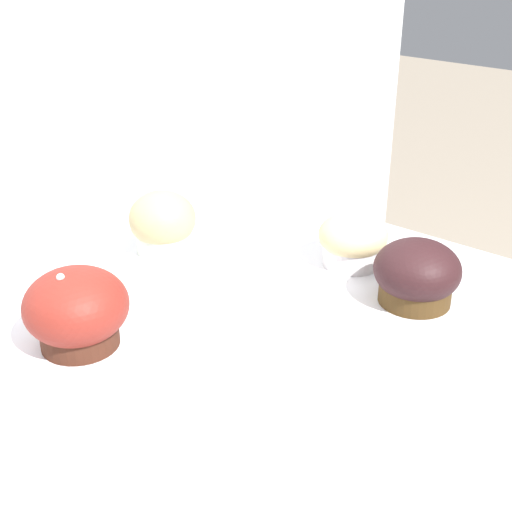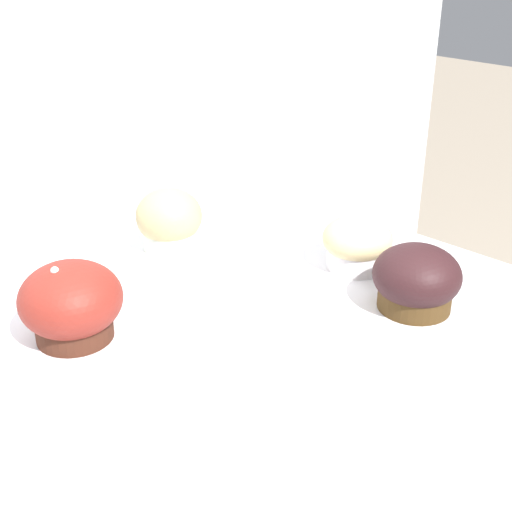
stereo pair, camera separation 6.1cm
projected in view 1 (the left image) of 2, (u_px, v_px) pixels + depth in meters
muffin_front_center at (163, 223)px, 1.02m from camera, size 0.10×0.10×0.09m
muffin_back_left at (417, 274)px, 0.89m from camera, size 0.11×0.11×0.08m
muffin_back_right at (353, 240)px, 0.98m from camera, size 0.10×0.10×0.07m
muffin_front_left at (77, 311)px, 0.80m from camera, size 0.12×0.12×0.10m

